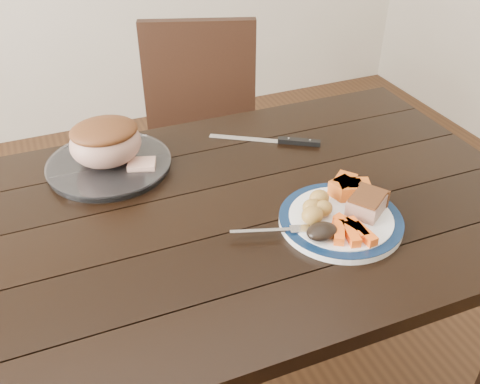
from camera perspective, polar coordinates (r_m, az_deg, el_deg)
name	(u,v)px	position (r m, az deg, el deg)	size (l,w,h in m)	color
dining_table	(207,243)	(1.32, -3.56, -5.40)	(1.61, 0.92, 0.75)	black
chair_far	(202,137)	(2.03, -4.12, 5.89)	(0.54, 0.54, 0.93)	black
dinner_plate	(340,221)	(1.24, 10.66, -3.03)	(0.28, 0.28, 0.02)	white
plate_rim	(341,218)	(1.24, 10.71, -2.72)	(0.28, 0.28, 0.02)	#0B1D3A
serving_platter	(109,166)	(1.45, -13.75, 2.73)	(0.32, 0.32, 0.02)	white
pork_slice	(367,204)	(1.25, 13.37, -1.30)	(0.09, 0.07, 0.04)	tan
roasted_potatoes	(316,207)	(1.22, 8.15, -1.64)	(0.10, 0.10, 0.04)	gold
carrot_batons	(352,231)	(1.18, 11.83, -4.08)	(0.09, 0.11, 0.02)	#FF5E15
pumpkin_wedges	(349,188)	(1.30, 11.52, 0.44)	(0.10, 0.09, 0.04)	orange
dark_mushroom	(322,232)	(1.16, 8.74, -4.19)	(0.07, 0.05, 0.03)	black
fork	(277,231)	(1.18, 3.93, -4.14)	(0.17, 0.07, 0.00)	silver
roast_joint	(106,143)	(1.42, -14.13, 5.04)	(0.18, 0.16, 0.12)	tan
cut_slice	(142,165)	(1.41, -10.44, 2.88)	(0.07, 0.06, 0.02)	tan
carving_knife	(285,141)	(1.54, 4.85, 5.45)	(0.28, 0.19, 0.01)	silver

